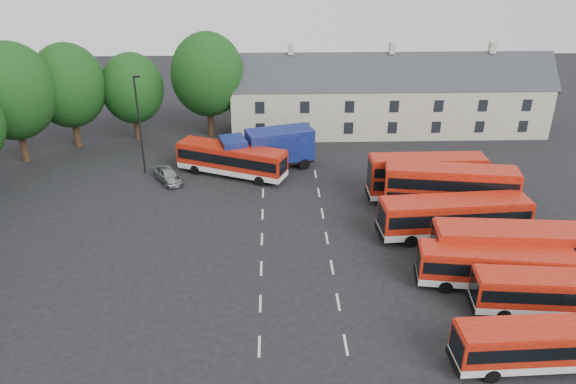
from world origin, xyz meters
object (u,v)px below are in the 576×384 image
bus_row_a (545,343)px  lamppost (139,123)px  silver_car (168,175)px  bus_dd_south (450,189)px  box_truck (269,148)px

bus_row_a → lamppost: lamppost is taller
silver_car → bus_row_a: bearing=-77.3°
bus_row_a → silver_car: (-24.29, 24.69, -0.96)m
lamppost → silver_car: bearing=-39.6°
bus_dd_south → lamppost: lamppost is taller
bus_dd_south → box_truck: bearing=154.3°
bus_row_a → bus_dd_south: size_ratio=0.91×
box_truck → lamppost: lamppost is taller
bus_row_a → bus_dd_south: bearing=88.7°
box_truck → silver_car: 9.89m
box_truck → silver_car: size_ratio=2.30×
box_truck → bus_row_a: bearing=-77.9°
bus_row_a → box_truck: size_ratio=1.05×
bus_dd_south → silver_car: bus_dd_south is taller
silver_car → box_truck: bearing=-15.4°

